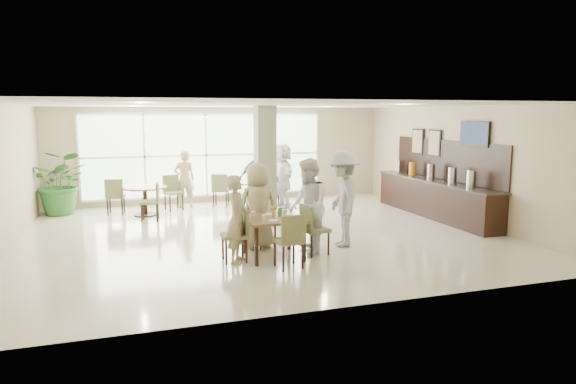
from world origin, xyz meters
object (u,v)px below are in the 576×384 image
object	(u,v)px
round_table_right	(252,187)
adult_a	(259,180)
buffet_counter	(435,195)
teen_standing	(342,199)
teen_right	(308,206)
adult_standing	(185,179)
adult_b	(282,175)
potted_plant	(61,183)
teen_left	(237,219)
main_table	(274,222)
teen_far	(258,206)
round_table_left	(145,193)

from	to	relation	value
round_table_right	adult_a	world-z (taller)	adult_a
buffet_counter	adult_a	distance (m)	4.56
buffet_counter	teen_standing	world-z (taller)	buffet_counter
round_table_right	teen_right	size ratio (longest dim) A/B	0.64
teen_right	adult_standing	xyz separation A→B (m)	(-1.65, 5.52, -0.10)
teen_right	adult_standing	size ratio (longest dim) A/B	1.12
teen_standing	adult_b	distance (m)	4.50
potted_plant	teen_left	bearing A→B (deg)	-59.07
adult_b	main_table	bearing A→B (deg)	-24.52
round_table_right	potted_plant	size ratio (longest dim) A/B	0.69
teen_far	teen_standing	distance (m)	1.67
teen_standing	adult_b	bearing A→B (deg)	-170.79
adult_standing	buffet_counter	bearing A→B (deg)	147.75
adult_b	teen_standing	bearing A→B (deg)	-7.54
round_table_left	potted_plant	world-z (taller)	potted_plant
teen_right	teen_standing	world-z (taller)	teen_standing
round_table_right	adult_standing	world-z (taller)	adult_standing
main_table	potted_plant	xyz separation A→B (m)	(-4.12, 5.62, 0.17)
teen_standing	main_table	bearing A→B (deg)	-64.11
main_table	potted_plant	world-z (taller)	potted_plant
teen_far	adult_a	xyz separation A→B (m)	(0.93, 3.46, 0.05)
round_table_left	potted_plant	size ratio (longest dim) A/B	0.68
round_table_right	teen_far	xyz separation A→B (m)	(-0.94, -4.22, 0.26)
teen_left	adult_a	distance (m)	4.53
buffet_counter	teen_left	size ratio (longest dim) A/B	3.01
teen_far	adult_standing	world-z (taller)	teen_far
potted_plant	teen_right	xyz separation A→B (m)	(4.82, -5.52, 0.07)
main_table	buffet_counter	size ratio (longest dim) A/B	0.22
teen_left	buffet_counter	bearing A→B (deg)	-42.94
buffet_counter	teen_right	world-z (taller)	buffet_counter
round_table_right	teen_standing	world-z (taller)	teen_standing
teen_standing	teen_right	bearing A→B (deg)	-58.98
adult_standing	teen_right	bearing A→B (deg)	103.31
round_table_right	adult_a	distance (m)	0.83
adult_a	adult_b	world-z (taller)	adult_b
potted_plant	buffet_counter	bearing A→B (deg)	-19.81
round_table_left	adult_standing	bearing A→B (deg)	36.00
round_table_left	round_table_right	world-z (taller)	same
buffet_counter	adult_b	world-z (taller)	buffet_counter
adult_standing	potted_plant	bearing A→B (deg)	-3.27
adult_b	round_table_right	bearing A→B (deg)	-98.98
main_table	teen_standing	world-z (taller)	teen_standing
main_table	round_table_right	bearing A→B (deg)	80.43
round_table_left	adult_b	world-z (taller)	adult_b
teen_right	teen_far	bearing A→B (deg)	-119.01
main_table	teen_far	distance (m)	0.75
buffet_counter	teen_standing	distance (m)	3.99
round_table_left	round_table_right	size ratio (longest dim) A/B	0.99
main_table	potted_plant	size ratio (longest dim) A/B	0.62
round_table_right	teen_far	bearing A→B (deg)	-102.53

